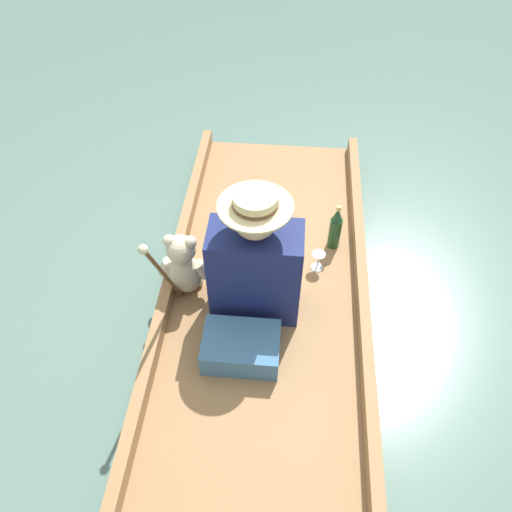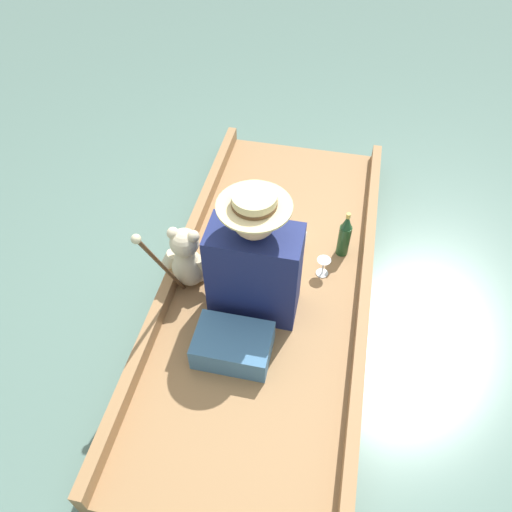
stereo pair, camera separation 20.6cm
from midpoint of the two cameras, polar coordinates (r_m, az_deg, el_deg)
ground_plane at (r=2.99m, az=3.41°, el=-4.60°), size 16.00×16.00×0.00m
punt_boat at (r=2.94m, az=3.46°, el=-3.84°), size 1.15×2.69×0.21m
seat_cushion at (r=2.57m, az=-0.33°, el=-10.28°), size 0.39×0.27×0.15m
seated_person at (r=2.60m, az=2.37°, el=-0.74°), size 0.47×0.70×0.82m
teddy_bear at (r=2.77m, az=-5.78°, el=-0.45°), size 0.30×0.18×0.44m
wine_glass at (r=2.92m, az=9.74°, el=-0.94°), size 0.08×0.08×0.12m
walking_cane at (r=2.41m, az=-8.61°, el=-0.88°), size 0.04×0.40×0.81m
champagne_bottle at (r=3.01m, az=12.05°, el=2.24°), size 0.07×0.07×0.32m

